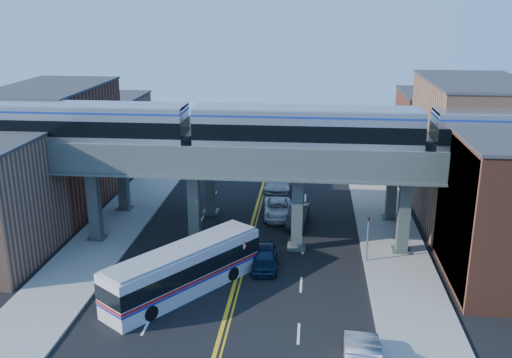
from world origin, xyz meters
TOP-DOWN VIEW (x-y plane):
  - ground at (0.00, 0.00)m, footprint 120.00×120.00m
  - sidewalk_west at (-11.50, 10.00)m, footprint 5.00×70.00m
  - sidewalk_east at (11.50, 10.00)m, footprint 5.00×70.00m
  - building_west_b at (-18.50, 16.00)m, footprint 8.00×14.00m
  - building_west_c at (-18.50, 29.00)m, footprint 8.00×10.00m
  - building_east_b at (18.50, 16.00)m, footprint 8.00×14.00m
  - building_east_c at (18.50, 29.00)m, footprint 8.00×10.00m
  - mural_panel at (14.55, 4.00)m, footprint 0.10×9.50m
  - elevated_viaduct_near at (0.00, 8.00)m, footprint 52.00×3.60m
  - elevated_viaduct_far at (0.00, 15.00)m, footprint 52.00×3.60m
  - transit_train at (4.56, 8.00)m, footprint 51.09×3.21m
  - stop_sign at (0.30, 3.00)m, footprint 0.76×0.09m
  - traffic_signal at (9.20, 6.00)m, footprint 0.15×0.18m
  - transit_bus at (-3.13, 0.31)m, footprint 9.09×10.97m
  - car_lane_a at (1.80, 4.52)m, footprint 2.11×4.65m
  - car_lane_b at (3.95, 13.20)m, footprint 2.06×4.82m
  - car_lane_c at (2.12, 14.71)m, footprint 2.87×5.49m
  - car_lane_d at (1.80, 22.07)m, footprint 2.96×6.54m

SIDE VIEW (x-z plane):
  - ground at x=0.00m, z-range 0.00..0.00m
  - sidewalk_west at x=-11.50m, z-range 0.00..0.16m
  - sidewalk_east at x=11.50m, z-range 0.00..0.16m
  - car_lane_c at x=2.12m, z-range 0.00..1.48m
  - car_lane_b at x=3.95m, z-range 0.00..1.54m
  - car_lane_a at x=1.80m, z-range 0.00..1.55m
  - car_lane_d at x=1.80m, z-range 0.00..1.86m
  - transit_bus at x=-3.13m, z-range 0.04..3.07m
  - stop_sign at x=0.30m, z-range 0.44..3.07m
  - traffic_signal at x=9.20m, z-range 0.25..4.35m
  - building_west_c at x=-18.50m, z-range 0.00..8.00m
  - building_east_c at x=18.50m, z-range 0.00..9.00m
  - mural_panel at x=14.55m, z-range 0.00..9.50m
  - building_west_b at x=-18.50m, z-range 0.00..11.00m
  - building_east_b at x=18.50m, z-range 0.00..12.00m
  - elevated_viaduct_near at x=0.00m, z-range 2.77..10.17m
  - elevated_viaduct_far at x=0.00m, z-range 2.77..10.17m
  - transit_train at x=4.56m, z-range 7.55..11.29m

